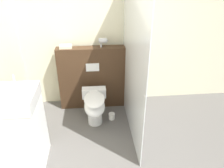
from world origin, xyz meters
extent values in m
cube|color=beige|center=(0.00, 1.93, 1.25)|extent=(8.00, 0.06, 2.50)
cube|color=#3D2819|center=(-0.12, 1.73, 0.56)|extent=(1.19, 0.21, 1.11)
cube|color=white|center=(-0.12, 1.62, 0.80)|extent=(0.22, 0.01, 0.14)
cube|color=silver|center=(0.44, 1.05, 1.09)|extent=(0.01, 1.71, 2.17)
sphere|color=#B2B2B7|center=(0.44, 0.23, 1.04)|extent=(0.04, 0.04, 0.04)
cylinder|color=white|center=(-0.11, 1.17, 0.18)|extent=(0.23, 0.23, 0.36)
ellipsoid|color=white|center=(-0.11, 1.08, 0.39)|extent=(0.32, 0.53, 0.24)
ellipsoid|color=white|center=(-0.11, 1.08, 0.52)|extent=(0.31, 0.52, 0.02)
cube|color=white|center=(-0.11, 1.39, 0.45)|extent=(0.39, 0.15, 0.16)
cube|color=white|center=(-1.02, 0.43, 0.45)|extent=(0.49, 0.54, 0.90)
cube|color=white|center=(-1.02, 0.43, 0.98)|extent=(0.50, 0.55, 0.16)
cylinder|color=silver|center=(-1.02, 0.58, 1.12)|extent=(0.02, 0.02, 0.14)
cylinder|color=#B7B7BC|center=(0.06, 1.73, 1.22)|extent=(0.13, 0.08, 0.08)
cone|color=#B7B7BC|center=(0.14, 1.73, 1.22)|extent=(0.03, 0.07, 0.07)
cylinder|color=#B7B7BC|center=(0.04, 1.73, 1.16)|extent=(0.03, 0.03, 0.10)
cube|color=beige|center=(-0.54, 1.73, 1.14)|extent=(0.20, 0.13, 0.05)
cylinder|color=white|center=(0.17, 1.25, 0.05)|extent=(0.10, 0.10, 0.11)
camera|label=1|loc=(-0.11, -1.75, 2.26)|focal=35.00mm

